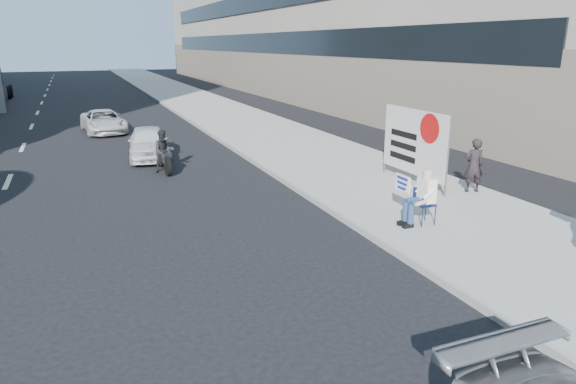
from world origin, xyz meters
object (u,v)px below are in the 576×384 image
white_sedan_near (148,143)px  motorcycle (164,153)px  white_sedan_far (104,121)px  seated_protester (421,194)px  protest_banner (414,142)px  pedestrian_woman (474,165)px

white_sedan_near → motorcycle: motorcycle is taller
white_sedan_far → seated_protester: bearing=-76.0°
white_sedan_near → motorcycle: (0.19, -2.36, 0.04)m
protest_banner → white_sedan_near: bearing=132.6°
seated_protester → protest_banner: (1.99, 3.06, 0.53)m
white_sedan_near → white_sedan_far: white_sedan_near is taller
protest_banner → white_sedan_far: 16.13m
pedestrian_woman → motorcycle: bearing=-23.7°
seated_protester → motorcycle: 9.15m
seated_protester → motorcycle: seated_protester is taller
seated_protester → motorcycle: (-4.50, 7.96, -0.24)m
seated_protester → white_sedan_near: bearing=114.4°
pedestrian_woman → protest_banner: protest_banner is taller
protest_banner → white_sedan_far: protest_banner is taller
pedestrian_woman → white_sedan_far: 17.85m
white_sedan_far → pedestrian_woman: bearing=-65.0°
pedestrian_woman → white_sedan_far: pedestrian_woman is taller
seated_protester → pedestrian_woman: 3.43m
white_sedan_near → seated_protester: bearing=-59.2°
seated_protester → white_sedan_near: (-4.69, 10.32, -0.27)m
protest_banner → white_sedan_far: bearing=119.2°
motorcycle → pedestrian_woman: bearing=-44.5°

